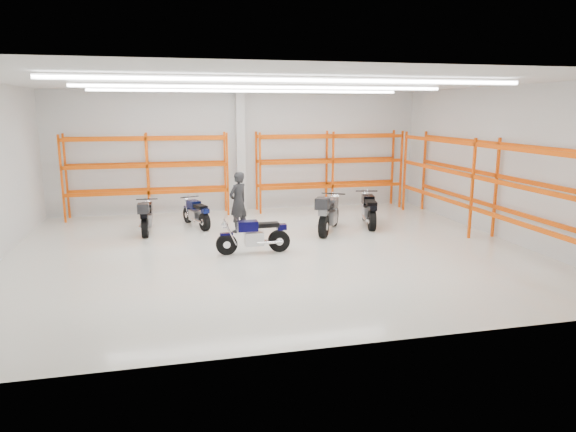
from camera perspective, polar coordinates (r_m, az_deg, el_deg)
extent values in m
plane|color=silver|center=(14.20, -1.83, -3.83)|extent=(14.00, 14.00, 0.00)
cube|color=silver|center=(19.65, -5.35, 7.16)|extent=(14.00, 0.02, 4.50)
cube|color=silver|center=(8.03, 6.54, 0.44)|extent=(14.00, 0.02, 4.50)
cube|color=silver|center=(16.61, 22.64, 5.46)|extent=(0.02, 12.00, 4.50)
cube|color=white|center=(13.69, -1.96, 14.63)|extent=(14.00, 12.00, 0.02)
cube|color=white|center=(10.76, 1.27, 14.88)|extent=(10.00, 0.22, 0.10)
cube|color=white|center=(14.18, -2.36, 14.12)|extent=(10.00, 0.22, 0.10)
cube|color=white|center=(17.13, -4.30, 13.70)|extent=(10.00, 0.22, 0.10)
cylinder|color=black|center=(13.79, -6.84, -3.15)|extent=(0.57, 0.12, 0.57)
cylinder|color=black|center=(14.01, -1.01, -2.78)|extent=(0.59, 0.17, 0.59)
cylinder|color=silver|center=(13.79, -6.84, -3.15)|extent=(0.19, 0.13, 0.19)
cylinder|color=silver|center=(14.01, -1.01, -2.78)|extent=(0.21, 0.19, 0.21)
cube|color=#070533|center=(13.72, -6.87, -1.99)|extent=(0.34, 0.14, 0.06)
cube|color=#B7B7BC|center=(13.86, -3.79, -2.52)|extent=(0.50, 0.35, 0.36)
cube|color=#A5A5AA|center=(13.94, -2.32, -2.82)|extent=(0.67, 0.12, 0.08)
cube|color=#070533|center=(13.75, -4.52, -1.10)|extent=(0.54, 0.33, 0.27)
cube|color=black|center=(13.84, -2.33, -0.99)|extent=(0.63, 0.29, 0.11)
cube|color=#070533|center=(13.93, -0.71, -1.21)|extent=(0.25, 0.21, 0.15)
cylinder|color=black|center=(13.66, -5.87, -0.31)|extent=(0.04, 0.67, 0.03)
sphere|color=silver|center=(13.66, -7.05, -0.99)|extent=(0.18, 0.18, 0.18)
cylinder|color=silver|center=(13.81, -2.04, -2.97)|extent=(0.72, 0.09, 0.09)
cylinder|color=black|center=(17.50, -15.23, -0.28)|extent=(0.14, 0.58, 0.58)
cylinder|color=black|center=(16.09, -15.60, -1.30)|extent=(0.20, 0.60, 0.60)
cylinder|color=silver|center=(17.50, -15.23, -0.28)|extent=(0.14, 0.20, 0.19)
cylinder|color=silver|center=(16.09, -15.60, -1.30)|extent=(0.20, 0.22, 0.21)
cube|color=black|center=(17.44, -15.28, 0.65)|extent=(0.16, 0.35, 0.06)
cube|color=#B7B7BC|center=(16.74, -15.44, -0.42)|extent=(0.37, 0.51, 0.37)
cube|color=#A5A5AA|center=(16.41, -15.51, -1.01)|extent=(0.14, 0.68, 0.08)
cube|color=black|center=(16.84, -15.46, 0.92)|extent=(0.35, 0.55, 0.27)
cube|color=black|center=(16.31, -15.60, 0.57)|extent=(0.31, 0.65, 0.12)
cube|color=black|center=(15.93, -15.70, 0.02)|extent=(0.22, 0.26, 0.15)
cylinder|color=black|center=(17.12, -15.42, 1.82)|extent=(0.67, 0.06, 0.03)
sphere|color=silver|center=(17.43, -15.32, 1.48)|extent=(0.18, 0.18, 0.18)
cylinder|color=silver|center=(16.38, -16.06, -1.06)|extent=(0.12, 0.72, 0.09)
cube|color=black|center=(15.77, -15.78, 0.83)|extent=(0.34, 0.38, 0.29)
cylinder|color=black|center=(17.86, -11.09, 0.12)|extent=(0.30, 0.55, 0.55)
cylinder|color=black|center=(16.63, -9.25, -0.65)|extent=(0.35, 0.59, 0.57)
cylinder|color=silver|center=(17.86, -11.09, 0.12)|extent=(0.18, 0.22, 0.18)
cylinder|color=silver|center=(16.63, -9.25, -0.65)|extent=(0.24, 0.25, 0.20)
cube|color=#0B1348|center=(17.81, -11.13, 0.98)|extent=(0.24, 0.36, 0.05)
cube|color=#B7B7BC|center=(17.19, -10.18, 0.07)|extent=(0.48, 0.56, 0.35)
cube|color=#A5A5AA|center=(16.90, -9.69, -0.43)|extent=(0.33, 0.64, 0.07)
cube|color=#0B1348|center=(17.28, -10.44, 1.30)|extent=(0.47, 0.59, 0.26)
cube|color=black|center=(16.81, -9.74, 1.04)|extent=(0.47, 0.66, 0.11)
cube|color=#0B1348|center=(16.48, -9.19, 0.58)|extent=(0.27, 0.29, 0.15)
cylinder|color=black|center=(17.52, -10.87, 2.10)|extent=(0.61, 0.26, 0.03)
sphere|color=silver|center=(17.80, -11.20, 1.75)|extent=(0.17, 0.17, 0.17)
cylinder|color=silver|center=(16.81, -10.10, -0.51)|extent=(0.32, 0.67, 0.08)
cylinder|color=black|center=(17.14, 5.21, 0.00)|extent=(0.45, 0.64, 0.67)
cylinder|color=black|center=(15.55, 3.99, -1.16)|extent=(0.51, 0.70, 0.69)
cylinder|color=silver|center=(17.14, 5.21, 0.00)|extent=(0.24, 0.27, 0.22)
cylinder|color=silver|center=(15.55, 3.99, -1.16)|extent=(0.31, 0.32, 0.24)
cube|color=gray|center=(17.08, 5.23, 1.10)|extent=(0.34, 0.43, 0.07)
cube|color=#B7B7BC|center=(16.28, 4.61, -0.14)|extent=(0.63, 0.70, 0.42)
cube|color=#A5A5AA|center=(15.90, 4.28, -0.83)|extent=(0.50, 0.74, 0.09)
cube|color=gray|center=(16.40, 4.78, 1.44)|extent=(0.64, 0.73, 0.31)
cube|color=black|center=(15.80, 4.31, 1.06)|extent=(0.65, 0.80, 0.13)
cube|color=gray|center=(15.37, 3.94, 0.42)|extent=(0.36, 0.37, 0.18)
cylinder|color=black|center=(16.72, 5.06, 2.49)|extent=(0.69, 0.42, 0.04)
sphere|color=silver|center=(17.07, 5.28, 2.07)|extent=(0.21, 0.21, 0.21)
cylinder|color=silver|center=(15.90, 3.63, -0.82)|extent=(0.50, 0.77, 0.10)
cube|color=black|center=(15.19, 3.84, 1.40)|extent=(0.54, 0.55, 0.33)
cylinder|color=black|center=(18.14, 8.52, 0.52)|extent=(0.27, 0.65, 0.63)
cylinder|color=black|center=(16.60, 9.31, -0.51)|extent=(0.33, 0.68, 0.66)
cylinder|color=silver|center=(18.14, 8.52, 0.52)|extent=(0.19, 0.24, 0.21)
cylinder|color=silver|center=(16.60, 9.31, -0.51)|extent=(0.26, 0.27, 0.23)
cube|color=black|center=(18.08, 8.55, 1.51)|extent=(0.24, 0.41, 0.06)
cube|color=#B7B7BC|center=(17.32, 8.93, 0.40)|extent=(0.50, 0.62, 0.40)
cube|color=#A5A5AA|center=(16.95, 9.12, -0.22)|extent=(0.29, 0.75, 0.08)
cube|color=black|center=(17.43, 8.88, 1.82)|extent=(0.49, 0.66, 0.30)
cube|color=black|center=(16.85, 9.18, 1.47)|extent=(0.47, 0.75, 0.13)
cube|color=black|center=(16.44, 9.41, 0.90)|extent=(0.29, 0.32, 0.17)
cylinder|color=black|center=(17.74, 8.73, 2.76)|extent=(0.73, 0.21, 0.04)
sphere|color=silver|center=(18.08, 8.56, 2.39)|extent=(0.20, 0.20, 0.20)
cylinder|color=silver|center=(16.88, 8.58, -0.25)|extent=(0.27, 0.79, 0.10)
imported|color=black|center=(16.18, -5.55, 1.55)|extent=(0.83, 0.79, 1.92)
cube|color=white|center=(19.48, -5.28, 7.12)|extent=(0.32, 0.32, 4.50)
cube|color=#FE4E0C|center=(19.75, -23.42, 4.07)|extent=(0.07, 0.07, 3.00)
cube|color=#FE4E0C|center=(18.97, -23.83, 3.76)|extent=(0.07, 0.07, 3.00)
cube|color=#FE4E0C|center=(19.44, -15.26, 4.52)|extent=(0.07, 0.07, 3.00)
cube|color=#FE4E0C|center=(18.65, -15.34, 4.22)|extent=(0.07, 0.07, 3.00)
cube|color=#FE4E0C|center=(19.54, -7.01, 4.88)|extent=(0.07, 0.07, 3.00)
cube|color=#FE4E0C|center=(18.75, -6.74, 4.60)|extent=(0.07, 0.07, 3.00)
cube|color=#FE4E0C|center=(19.52, -15.17, 2.88)|extent=(5.60, 0.07, 0.12)
cube|color=#FE4E0C|center=(18.73, -15.25, 2.52)|extent=(5.60, 0.07, 0.12)
cube|color=#FE4E0C|center=(19.40, -15.32, 5.62)|extent=(5.60, 0.07, 0.12)
cube|color=#FE4E0C|center=(18.61, -15.40, 5.37)|extent=(5.60, 0.07, 0.12)
cube|color=#FE4E0C|center=(19.33, -15.47, 8.38)|extent=(5.60, 0.07, 0.12)
cube|color=#FE4E0C|center=(18.53, -15.56, 8.25)|extent=(5.60, 0.07, 0.12)
cube|color=#FE4E0C|center=(19.70, -3.53, 5.00)|extent=(0.07, 0.07, 3.00)
cube|color=#FE4E0C|center=(18.92, -3.12, 4.73)|extent=(0.07, 0.07, 3.00)
cube|color=#FE4E0C|center=(20.35, 4.30, 5.21)|extent=(0.07, 0.07, 3.00)
cube|color=#FE4E0C|center=(19.60, 5.00, 4.94)|extent=(0.07, 0.07, 3.00)
cube|color=#FE4E0C|center=(21.36, 11.52, 5.32)|extent=(0.07, 0.07, 3.00)
cube|color=#FE4E0C|center=(20.64, 12.44, 5.06)|extent=(0.07, 0.07, 3.00)
cube|color=#FE4E0C|center=(20.43, 4.28, 3.64)|extent=(5.60, 0.07, 0.12)
cube|color=#FE4E0C|center=(19.67, 4.97, 3.32)|extent=(5.60, 0.07, 0.12)
cube|color=#FE4E0C|center=(20.32, 4.32, 6.26)|extent=(5.60, 0.07, 0.12)
cube|color=#FE4E0C|center=(19.56, 5.02, 6.04)|extent=(5.60, 0.07, 0.12)
cube|color=#FE4E0C|center=(20.25, 4.36, 8.90)|extent=(5.60, 0.07, 0.12)
cube|color=#FE4E0C|center=(19.49, 5.07, 8.78)|extent=(5.60, 0.07, 0.12)
cube|color=#FE4E0C|center=(16.63, 22.10, 2.90)|extent=(0.07, 0.07, 3.00)
cube|color=#FE4E0C|center=(16.18, 19.78, 2.85)|extent=(0.07, 0.07, 3.00)
cube|color=#FE4E0C|center=(20.43, 14.87, 4.87)|extent=(0.07, 0.07, 3.00)
cube|color=#FE4E0C|center=(20.07, 12.84, 4.86)|extent=(0.07, 0.07, 3.00)
cube|color=#FE4E0C|center=(16.71, 21.95, 0.99)|extent=(0.07, 9.00, 0.12)
cube|color=#FE4E0C|center=(16.27, 19.64, 0.89)|extent=(0.07, 9.00, 0.12)
cube|color=#FE4E0C|center=(16.58, 22.20, 4.18)|extent=(0.07, 9.00, 0.12)
cube|color=#FE4E0C|center=(16.13, 19.87, 4.16)|extent=(0.07, 9.00, 0.12)
cube|color=#FE4E0C|center=(16.49, 22.45, 7.40)|extent=(0.07, 9.00, 0.12)
cube|color=#FE4E0C|center=(16.04, 20.11, 7.48)|extent=(0.07, 9.00, 0.12)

